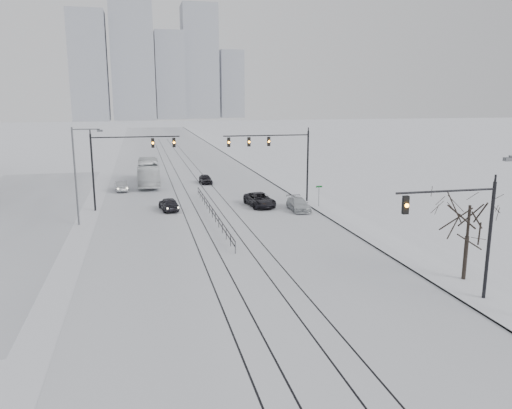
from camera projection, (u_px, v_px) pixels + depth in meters
name	position (u px, v px, depth m)	size (l,w,h in m)	color
ground	(317.00, 384.00, 20.55)	(500.00, 500.00, 0.00)	silver
road	(185.00, 174.00, 77.69)	(22.00, 260.00, 0.02)	silver
sidewalk_east	(268.00, 171.00, 80.68)	(5.00, 260.00, 0.16)	white
curb	(254.00, 171.00, 80.14)	(0.10, 260.00, 0.12)	gray
parking_strip	(5.00, 217.00, 49.42)	(14.00, 60.00, 0.03)	silver
tram_rails	(200.00, 198.00, 58.64)	(5.30, 180.00, 0.01)	black
skyline	(157.00, 63.00, 275.86)	(96.00, 48.00, 72.00)	#959AA4
traffic_mast_near	(466.00, 226.00, 27.71)	(6.10, 0.37, 7.00)	black
traffic_mast_ne	(279.00, 152.00, 54.49)	(9.60, 0.37, 8.00)	black
traffic_mast_nw	(122.00, 157.00, 51.77)	(9.10, 0.37, 8.00)	black
street_light_west	(78.00, 169.00, 45.31)	(2.73, 0.25, 9.00)	#595B60
bare_tree	(469.00, 213.00, 31.12)	(4.40, 4.40, 6.10)	black
median_fence	(212.00, 213.00, 49.01)	(0.06, 24.00, 1.00)	black
street_sign	(319.00, 193.00, 53.32)	(0.70, 0.06, 2.40)	#595B60
sedan_sb_inner	(169.00, 204.00, 52.14)	(1.64, 4.07, 1.39)	black
sedan_sb_outer	(121.00, 186.00, 63.06)	(1.39, 3.99, 1.31)	gray
sedan_nb_front	(260.00, 200.00, 54.11)	(2.41, 5.22, 1.45)	black
sedan_nb_right	(298.00, 204.00, 52.13)	(1.83, 4.51, 1.31)	silver
sedan_nb_far	(206.00, 179.00, 68.69)	(1.46, 3.63, 1.24)	black
box_truck	(149.00, 173.00, 67.60)	(2.78, 11.88, 3.31)	white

